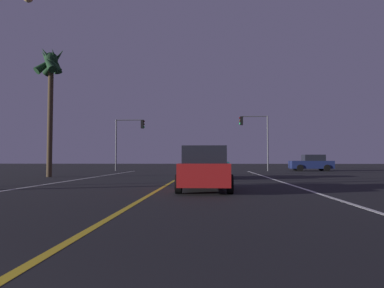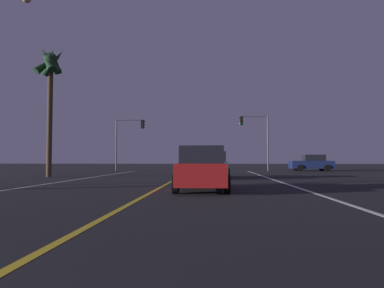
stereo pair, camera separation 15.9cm
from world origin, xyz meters
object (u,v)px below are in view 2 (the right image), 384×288
(traffic_light_near_right, at_px, (254,130))
(car_lead_same_lane, at_px, (202,169))
(street_lamp_right_near, at_px, (382,27))
(car_ahead_far, at_px, (213,165))
(car_crossing_side, at_px, (312,163))
(traffic_light_near_left, at_px, (130,133))
(palm_tree_left_mid, at_px, (51,73))

(traffic_light_near_right, bearing_deg, car_lead_same_lane, 78.41)
(traffic_light_near_right, bearing_deg, street_lamp_right_near, 92.03)
(car_ahead_far, distance_m, car_lead_same_lane, 9.03)
(traffic_light_near_right, bearing_deg, car_crossing_side, -175.18)
(traffic_light_near_left, xyz_separation_m, street_lamp_right_near, (14.06, -25.86, 1.27))
(car_lead_same_lane, xyz_separation_m, palm_tree_left_mid, (-10.89, 10.10, 6.45))
(car_ahead_far, xyz_separation_m, street_lamp_right_near, (5.28, -11.57, 4.50))
(car_crossing_side, distance_m, traffic_light_near_left, 19.39)
(car_ahead_far, relative_size, palm_tree_left_mid, 0.47)
(traffic_light_near_left, relative_size, street_lamp_right_near, 0.65)
(car_crossing_side, distance_m, palm_tree_left_mid, 26.42)
(traffic_light_near_left, height_order, palm_tree_left_mid, palm_tree_left_mid)
(traffic_light_near_right, bearing_deg, car_ahead_far, 73.00)
(car_lead_same_lane, relative_size, car_crossing_side, 1.00)
(car_lead_same_lane, distance_m, street_lamp_right_near, 7.69)
(car_crossing_side, bearing_deg, street_lamp_right_near, 79.15)
(car_ahead_far, bearing_deg, palm_tree_left_mid, 84.56)
(car_ahead_far, relative_size, car_lead_same_lane, 1.00)
(traffic_light_near_right, bearing_deg, palm_tree_left_mid, 40.14)
(traffic_light_near_left, bearing_deg, palm_tree_left_mid, -100.81)
(car_ahead_far, relative_size, traffic_light_near_right, 0.75)
(car_lead_same_lane, relative_size, traffic_light_near_right, 0.75)
(car_ahead_far, height_order, traffic_light_near_right, traffic_light_near_right)
(traffic_light_near_right, height_order, palm_tree_left_mid, palm_tree_left_mid)
(car_lead_same_lane, xyz_separation_m, traffic_light_near_left, (-8.37, 23.32, 3.23))
(traffic_light_near_right, relative_size, street_lamp_right_near, 0.69)
(street_lamp_right_near, relative_size, palm_tree_left_mid, 0.92)
(palm_tree_left_mid, bearing_deg, traffic_light_near_right, 40.14)
(street_lamp_right_near, xyz_separation_m, palm_tree_left_mid, (-16.59, 12.65, 1.95))
(car_crossing_side, distance_m, street_lamp_right_near, 27.22)
(car_lead_same_lane, height_order, street_lamp_right_near, street_lamp_right_near)
(street_lamp_right_near, bearing_deg, car_ahead_far, -65.45)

